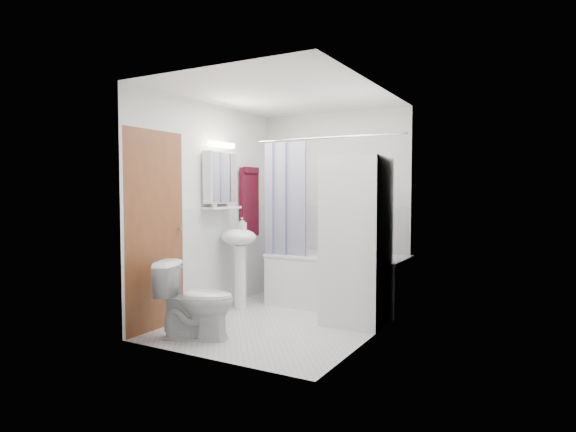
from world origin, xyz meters
The scene contains 20 objects.
floor centered at (0.00, 0.00, 0.00)m, with size 2.60×2.60×0.00m, color silver.
room_walls centered at (0.00, 0.00, 1.49)m, with size 2.60×2.60×2.60m.
wainscot centered at (0.00, 0.29, 0.60)m, with size 1.98×2.58×2.58m.
door centered at (-0.95, -0.55, 1.00)m, with size 0.05×2.00×2.00m.
bathtub centered at (0.23, 0.92, 0.35)m, with size 1.65×0.78×0.63m.
tub_spout centered at (0.43, 1.25, 0.95)m, with size 0.04×0.04×0.12m, color silver.
curtain_rod centered at (0.23, 0.59, 2.00)m, with size 0.02×0.02×1.83m, color silver.
shower_curtain centered at (-0.31, 0.59, 1.25)m, with size 0.55×0.02×1.45m.
sink centered at (-0.75, 0.25, 0.70)m, with size 0.44×0.37×1.04m.
medicine_cabinet centered at (-0.90, 0.10, 1.57)m, with size 0.13×0.50×0.71m.
shelf centered at (-0.89, 0.10, 1.20)m, with size 0.18×0.54×0.03m, color silver.
shower_caddy centered at (0.48, 1.24, 1.15)m, with size 0.22×0.06×0.02m, color silver.
towel centered at (-0.94, 0.75, 1.27)m, with size 0.07×0.37×0.90m.
washer_dryer centered at (0.68, 0.34, 0.88)m, with size 0.65×0.64×1.75m.
toilet centered at (-0.45, -0.90, 0.36)m, with size 0.41×0.73×0.72m, color white.
soap_pump centered at (-0.71, 0.25, 0.95)m, with size 0.08×0.17×0.08m, color gray.
shelf_bottle centered at (-0.89, -0.05, 1.25)m, with size 0.07×0.18×0.07m, color gray.
shelf_cup centered at (-0.89, 0.22, 1.26)m, with size 0.10×0.09×0.10m, color gray.
shampoo_a centered at (0.35, 1.24, 1.23)m, with size 0.13×0.17×0.13m, color gray.
shampoo_b centered at (0.47, 1.24, 1.20)m, with size 0.08×0.21×0.08m, color #27479C.
Camera 1 is at (2.50, -4.41, 1.40)m, focal length 30.00 mm.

